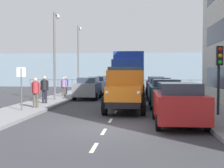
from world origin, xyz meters
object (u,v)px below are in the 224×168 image
Objects in this scene: car_silver_kerbside_2 at (159,88)px; lamp_post_promenade at (55,48)px; pedestrian_near_railing at (65,84)px; car_teal_kerbside_1 at (165,93)px; car_grey_oppositeside_0 at (88,88)px; lamp_post_far at (79,53)px; street_sign at (21,81)px; pedestrian_strolling at (36,90)px; lorry_cargo_blue at (129,73)px; traffic_light_near at (219,65)px; pedestrian_by_lamp at (64,85)px; car_black_oppositeside_2 at (104,83)px; car_red_kerbside_near at (178,103)px; truck_vintage_orange at (125,90)px; pedestrian_in_dark_coat at (44,87)px; car_white_oppositeside_1 at (97,85)px; pedestrian_with_bag at (45,86)px; car_maroon_kerbside_3 at (155,85)px.

car_silver_kerbside_2 is 8.62m from lamp_post_promenade.
pedestrian_near_railing is at bearing -84.72° from lamp_post_promenade.
car_teal_kerbside_1 is 1.02× the size of car_grey_oppositeside_0.
lamp_post_far reaches higher than street_sign.
car_silver_kerbside_2 is 2.52× the size of pedestrian_strolling.
traffic_light_near is at bearing 110.87° from lorry_cargo_blue.
lorry_cargo_blue is at bearing -159.47° from pedestrian_by_lamp.
lamp_post_far is (10.07, -16.80, 1.73)m from traffic_light_near.
car_black_oppositeside_2 is 13.62m from lamp_post_promenade.
lorry_cargo_blue is 3.70m from car_silver_kerbside_2.
lamp_post_promenade is (5.30, 4.64, 1.88)m from lorry_cargo_blue.
car_red_kerbside_near is at bearing 100.03° from lorry_cargo_blue.
car_black_oppositeside_2 is 8.72m from pedestrian_near_railing.
car_red_kerbside_near is 0.64× the size of lamp_post_far.
lamp_post_promenade reaches higher than truck_vintage_orange.
pedestrian_strolling reaches higher than car_silver_kerbside_2.
pedestrian_in_dark_coat is 7.66m from pedestrian_near_railing.
car_white_oppositeside_1 is 8.01m from pedestrian_with_bag.
pedestrian_near_railing is at bearing -59.76° from car_red_kerbside_near.
pedestrian_strolling is at bearing 94.55° from pedestrian_near_railing.
car_black_oppositeside_2 is at bearing -40.86° from car_maroon_kerbside_3.
car_maroon_kerbside_3 is 8.70m from lamp_post_far.
car_black_oppositeside_2 is 1.26× the size of traffic_light_near.
street_sign reaches higher than car_maroon_kerbside_3.
street_sign reaches higher than car_white_oppositeside_1.
street_sign is at bearing 90.76° from pedestrian_by_lamp.
traffic_light_near is at bearing 175.11° from street_sign.
car_white_oppositeside_1 is 10.24m from pedestrian_in_dark_coat.
car_black_oppositeside_2 is (0.00, -11.07, -0.00)m from car_grey_oppositeside_0.
lorry_cargo_blue is at bearing -79.97° from car_red_kerbside_near.
street_sign is (2.03, 13.70, 0.79)m from car_white_oppositeside_1.
pedestrian_strolling is (1.74, 18.33, 0.25)m from car_black_oppositeside_2.
lamp_post_promenade reaches higher than car_teal_kerbside_1.
car_red_kerbside_near is 12.32m from pedestrian_with_bag.
lorry_cargo_blue is at bearing 110.73° from car_black_oppositeside_2.
lorry_cargo_blue reaches higher than car_white_oppositeside_1.
lamp_post_promenade reaches higher than pedestrian_in_dark_coat.
lamp_post_promenade is (-0.06, 2.64, 2.87)m from pedestrian_by_lamp.
car_black_oppositeside_2 is at bearing -90.00° from car_grey_oppositeside_0.
car_maroon_kerbside_3 is at bearing -90.00° from car_teal_kerbside_1.
traffic_light_near is (-10.32, 12.14, 1.37)m from pedestrian_near_railing.
pedestrian_with_bag is (8.44, 8.54, 0.26)m from car_maroon_kerbside_3.
car_black_oppositeside_2 is at bearing -121.88° from lamp_post_far.
pedestrian_strolling is 9.85m from traffic_light_near.
pedestrian_by_lamp reaches higher than car_grey_oppositeside_0.
car_red_kerbside_near is at bearing 90.00° from car_silver_kerbside_2.
street_sign is at bearing 62.40° from car_maroon_kerbside_3.
car_teal_kerbside_1 is 8.38m from street_sign.
pedestrian_strolling is 0.53× the size of traffic_light_near.
car_teal_kerbside_1 is at bearing 156.85° from lamp_post_promenade.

